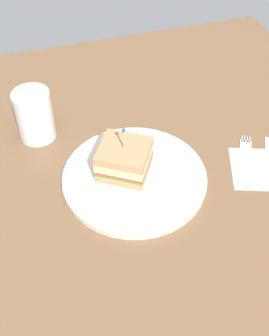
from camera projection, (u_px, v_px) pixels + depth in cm
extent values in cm
cube|color=brown|center=(134.00, 184.00, 80.24)|extent=(96.58, 96.58, 2.00)
cylinder|color=silver|center=(134.00, 178.00, 79.08)|extent=(25.88, 25.88, 1.17)
cube|color=tan|center=(124.00, 167.00, 79.02)|extent=(11.52, 11.36, 1.50)
cube|color=#478438|center=(124.00, 164.00, 78.33)|extent=(11.52, 11.36, 0.40)
cube|color=red|center=(124.00, 162.00, 78.00)|extent=(11.52, 11.36, 0.50)
cube|color=#E0B784|center=(124.00, 157.00, 77.17)|extent=(11.52, 11.36, 1.77)
cube|color=tan|center=(124.00, 151.00, 75.98)|extent=(11.52, 11.36, 1.50)
cylinder|color=tan|center=(124.00, 141.00, 74.26)|extent=(0.30, 0.30, 4.73)
sphere|color=blue|center=(124.00, 130.00, 72.53)|extent=(0.70, 0.70, 0.70)
cylinder|color=beige|center=(36.00, 122.00, 85.18)|extent=(6.20, 6.20, 6.86)
cylinder|color=white|center=(35.00, 115.00, 83.96)|extent=(7.05, 7.05, 10.20)
cube|color=beige|center=(257.00, 169.00, 81.32)|extent=(12.61, 13.27, 0.15)
cube|color=silver|center=(244.00, 167.00, 81.49)|extent=(4.16, 6.88, 0.35)
cube|color=silver|center=(246.00, 146.00, 85.22)|extent=(3.67, 4.21, 0.35)
cube|color=silver|center=(250.00, 139.00, 86.58)|extent=(1.12, 1.84, 0.35)
cube|color=silver|center=(247.00, 139.00, 86.65)|extent=(1.12, 1.84, 0.35)
cube|color=silver|center=(245.00, 139.00, 86.73)|extent=(1.12, 1.84, 0.35)
cube|color=silver|center=(242.00, 138.00, 86.80)|extent=(1.12, 1.84, 0.35)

